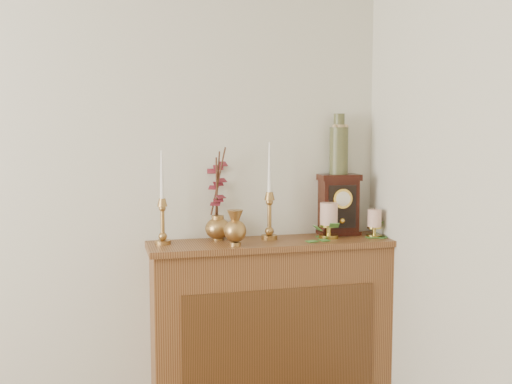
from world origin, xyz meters
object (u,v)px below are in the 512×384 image
object	(u,v)px
candlestick_left	(162,214)
mantel_clock	(338,205)
bud_vase	(235,228)
candlestick_center	(269,208)
ginger_jar	(217,198)
ceramic_vase	(339,147)

from	to	relation	value
candlestick_left	mantel_clock	world-z (taller)	candlestick_left
candlestick_left	bud_vase	size ratio (longest dim) A/B	2.63
candlestick_center	mantel_clock	xyz separation A→B (m)	(0.39, 0.05, -0.00)
candlestick_left	ginger_jar	xyz separation A→B (m)	(0.28, 0.08, 0.06)
candlestick_center	ceramic_vase	size ratio (longest dim) A/B	1.55
bud_vase	mantel_clock	xyz separation A→B (m)	(0.60, 0.19, 0.07)
candlestick_left	candlestick_center	size ratio (longest dim) A/B	0.93
ginger_jar	bud_vase	bearing A→B (deg)	-77.92
ginger_jar	mantel_clock	world-z (taller)	ginger_jar
candlestick_center	ginger_jar	xyz separation A→B (m)	(-0.25, 0.07, 0.05)
ginger_jar	ceramic_vase	xyz separation A→B (m)	(0.65, -0.02, 0.25)
candlestick_center	ginger_jar	size ratio (longest dim) A/B	1.05
ginger_jar	mantel_clock	distance (m)	0.65
candlestick_left	mantel_clock	xyz separation A→B (m)	(0.93, 0.06, 0.01)
mantel_clock	candlestick_center	bearing A→B (deg)	-170.35
candlestick_center	mantel_clock	size ratio (longest dim) A/B	1.53
mantel_clock	ceramic_vase	distance (m)	0.31
candlestick_left	candlestick_center	distance (m)	0.54
candlestick_left	ginger_jar	size ratio (longest dim) A/B	0.97
mantel_clock	ceramic_vase	size ratio (longest dim) A/B	1.01
ginger_jar	ceramic_vase	bearing A→B (deg)	-1.42
candlestick_left	ginger_jar	distance (m)	0.30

